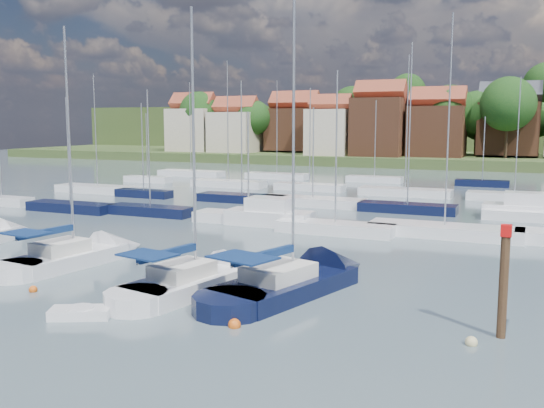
% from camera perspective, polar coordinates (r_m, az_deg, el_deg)
% --- Properties ---
extents(ground, '(260.00, 260.00, 0.00)m').
position_cam_1_polar(ground, '(65.85, 11.08, 0.42)').
color(ground, '#4B5E66').
rests_on(ground, ground).
extents(sailboat_left, '(4.34, 11.07, 14.68)m').
position_cam_1_polar(sailboat_left, '(37.71, -17.25, -4.68)').
color(sailboat_left, white).
rests_on(sailboat_left, ground).
extents(sailboat_centre, '(4.98, 11.17, 14.74)m').
position_cam_1_polar(sailboat_centre, '(30.90, -6.23, -7.10)').
color(sailboat_centre, white).
rests_on(sailboat_centre, ground).
extents(sailboat_navy, '(6.58, 12.81, 17.12)m').
position_cam_1_polar(sailboat_navy, '(30.66, 3.18, -7.19)').
color(sailboat_navy, black).
rests_on(sailboat_navy, ground).
extents(tender, '(2.78, 2.16, 0.54)m').
position_cam_1_polar(tender, '(27.33, -17.58, -9.74)').
color(tender, white).
rests_on(tender, ground).
extents(timber_piling, '(0.40, 0.40, 6.67)m').
position_cam_1_polar(timber_piling, '(25.09, 20.86, -8.83)').
color(timber_piling, '#4C331E').
rests_on(timber_piling, ground).
extents(buoy_c, '(0.41, 0.41, 0.41)m').
position_cam_1_polar(buoy_c, '(32.13, -21.55, -7.69)').
color(buoy_c, '#D85914').
rests_on(buoy_c, ground).
extents(buoy_d, '(0.52, 0.52, 0.52)m').
position_cam_1_polar(buoy_d, '(25.05, -3.55, -11.51)').
color(buoy_d, '#D85914').
rests_on(buoy_d, ground).
extents(buoy_e, '(0.54, 0.54, 0.54)m').
position_cam_1_polar(buoy_e, '(33.73, 3.78, -6.42)').
color(buoy_e, '#D85914').
rests_on(buoy_e, ground).
extents(buoy_f, '(0.47, 0.47, 0.47)m').
position_cam_1_polar(buoy_f, '(24.34, 18.24, -12.49)').
color(buoy_f, beige).
rests_on(buoy_f, ground).
extents(marina_field, '(79.62, 41.41, 15.93)m').
position_cam_1_polar(marina_field, '(60.69, 11.86, 0.20)').
color(marina_field, white).
rests_on(marina_field, ground).
extents(far_shore_town, '(212.46, 90.00, 22.27)m').
position_cam_1_polar(far_shore_town, '(156.96, 19.36, 6.01)').
color(far_shore_town, '#445229').
rests_on(far_shore_town, ground).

